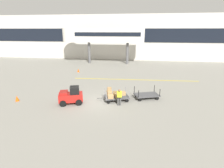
{
  "coord_description": "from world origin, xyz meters",
  "views": [
    {
      "loc": [
        3.62,
        -15.28,
        6.45
      ],
      "look_at": [
        1.16,
        0.99,
        1.51
      ],
      "focal_mm": 29.11,
      "sensor_mm": 36.0,
      "label": 1
    }
  ],
  "objects_px": {
    "baggage_handler": "(119,96)",
    "safety_cone_far": "(78,70)",
    "baggage_tug": "(71,96)",
    "baggage_cart_middle": "(146,95)",
    "baggage_cart_lead": "(115,95)",
    "safety_cone_near": "(17,98)"
  },
  "relations": [
    {
      "from": "baggage_tug",
      "to": "baggage_cart_lead",
      "type": "bearing_deg",
      "value": 20.19
    },
    {
      "from": "baggage_tug",
      "to": "baggage_cart_middle",
      "type": "height_order",
      "value": "baggage_tug"
    },
    {
      "from": "baggage_tug",
      "to": "baggage_handler",
      "type": "height_order",
      "value": "baggage_tug"
    },
    {
      "from": "baggage_cart_lead",
      "to": "safety_cone_near",
      "type": "distance_m",
      "value": 9.22
    },
    {
      "from": "baggage_handler",
      "to": "safety_cone_far",
      "type": "distance_m",
      "value": 14.56
    },
    {
      "from": "baggage_tug",
      "to": "baggage_handler",
      "type": "relative_size",
      "value": 1.5
    },
    {
      "from": "baggage_cart_lead",
      "to": "safety_cone_near",
      "type": "xyz_separation_m",
      "value": [
        -9.08,
        -1.58,
        -0.25
      ]
    },
    {
      "from": "baggage_handler",
      "to": "baggage_tug",
      "type": "bearing_deg",
      "value": -177.07
    },
    {
      "from": "baggage_tug",
      "to": "safety_cone_far",
      "type": "bearing_deg",
      "value": 106.02
    },
    {
      "from": "baggage_tug",
      "to": "baggage_cart_middle",
      "type": "xyz_separation_m",
      "value": [
        6.75,
        2.37,
        -0.41
      ]
    },
    {
      "from": "baggage_cart_lead",
      "to": "baggage_cart_middle",
      "type": "bearing_deg",
      "value": 18.2
    },
    {
      "from": "baggage_cart_middle",
      "to": "safety_cone_far",
      "type": "bearing_deg",
      "value": 135.72
    },
    {
      "from": "baggage_cart_lead",
      "to": "baggage_tug",
      "type": "bearing_deg",
      "value": -159.81
    },
    {
      "from": "baggage_handler",
      "to": "safety_cone_near",
      "type": "distance_m",
      "value": 9.63
    },
    {
      "from": "baggage_cart_middle",
      "to": "baggage_tug",
      "type": "bearing_deg",
      "value": -160.67
    },
    {
      "from": "baggage_tug",
      "to": "safety_cone_far",
      "type": "distance_m",
      "value": 12.95
    },
    {
      "from": "baggage_cart_lead",
      "to": "safety_cone_far",
      "type": "bearing_deg",
      "value": 123.77
    },
    {
      "from": "baggage_cart_middle",
      "to": "baggage_cart_lead",
      "type": "bearing_deg",
      "value": -161.8
    },
    {
      "from": "baggage_cart_lead",
      "to": "baggage_handler",
      "type": "distance_m",
      "value": 1.33
    },
    {
      "from": "baggage_cart_middle",
      "to": "safety_cone_near",
      "type": "height_order",
      "value": "baggage_cart_middle"
    },
    {
      "from": "baggage_cart_middle",
      "to": "safety_cone_near",
      "type": "relative_size",
      "value": 5.58
    },
    {
      "from": "baggage_cart_lead",
      "to": "baggage_handler",
      "type": "height_order",
      "value": "baggage_handler"
    }
  ]
}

